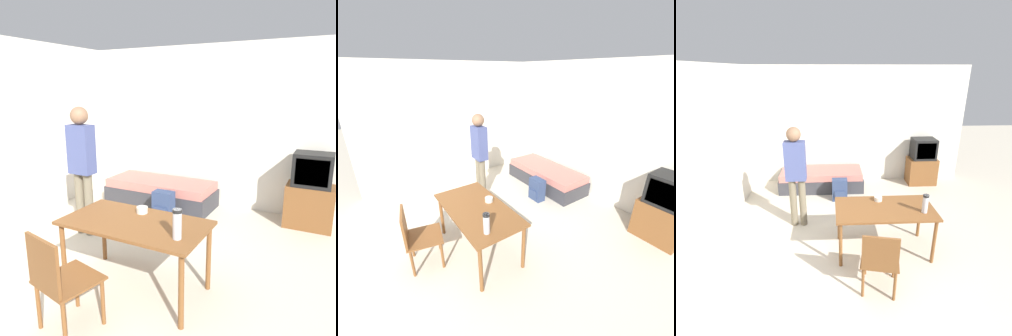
% 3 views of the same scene
% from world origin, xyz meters
% --- Properties ---
extents(ground_plane, '(20.00, 20.00, 0.00)m').
position_xyz_m(ground_plane, '(0.00, 0.00, 0.00)').
color(ground_plane, beige).
extents(wall_back, '(5.49, 0.06, 2.70)m').
position_xyz_m(wall_back, '(0.00, 3.67, 1.35)').
color(wall_back, silver).
rests_on(wall_back, ground_plane).
extents(wall_left, '(0.06, 4.64, 2.70)m').
position_xyz_m(wall_left, '(-2.27, 1.82, 1.35)').
color(wall_left, silver).
rests_on(wall_left, ground_plane).
extents(daybed, '(1.88, 0.78, 0.44)m').
position_xyz_m(daybed, '(-0.64, 3.16, 0.22)').
color(daybed, '#333338').
rests_on(daybed, ground_plane).
extents(tv, '(0.66, 0.46, 1.10)m').
position_xyz_m(tv, '(1.74, 3.32, 0.52)').
color(tv, brown).
rests_on(tv, ground_plane).
extents(dining_table, '(1.42, 0.76, 0.73)m').
position_xyz_m(dining_table, '(0.34, 0.85, 0.65)').
color(dining_table, brown).
rests_on(dining_table, ground_plane).
extents(wooden_chair, '(0.54, 0.54, 0.89)m').
position_xyz_m(wooden_chair, '(0.13, 0.04, 0.50)').
color(wooden_chair, brown).
rests_on(wooden_chair, ground_plane).
extents(person_standing, '(0.34, 0.24, 1.76)m').
position_xyz_m(person_standing, '(-1.01, 1.64, 1.04)').
color(person_standing, '#6B604C').
rests_on(person_standing, ground_plane).
extents(thermos_flask, '(0.08, 0.08, 0.27)m').
position_xyz_m(thermos_flask, '(0.87, 0.70, 0.87)').
color(thermos_flask, '#B7B7BC').
rests_on(thermos_flask, dining_table).
extents(mate_bowl, '(0.12, 0.12, 0.06)m').
position_xyz_m(mate_bowl, '(0.28, 1.08, 0.76)').
color(mate_bowl, beige).
rests_on(mate_bowl, dining_table).
extents(backpack, '(0.31, 0.22, 0.47)m').
position_xyz_m(backpack, '(-0.25, 2.53, 0.23)').
color(backpack, navy).
rests_on(backpack, ground_plane).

